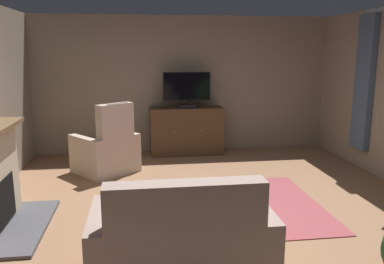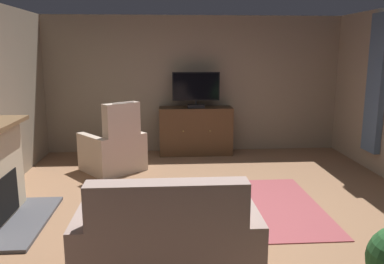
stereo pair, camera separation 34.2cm
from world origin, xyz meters
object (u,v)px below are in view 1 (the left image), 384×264
(tv_cabinet, at_px, (187,132))
(sofa_floral, at_px, (181,245))
(tv_remote, at_px, (162,188))
(folded_newspaper, at_px, (158,189))
(television, at_px, (187,89))
(armchair_beside_cabinet, at_px, (107,151))
(coffee_table, at_px, (169,192))

(tv_cabinet, height_order, sofa_floral, sofa_floral)
(tv_remote, relative_size, folded_newspaper, 0.57)
(television, distance_m, armchair_beside_cabinet, 1.95)
(tv_cabinet, bearing_deg, tv_remote, -102.10)
(television, distance_m, coffee_table, 3.25)
(tv_remote, relative_size, armchair_beside_cabinet, 0.14)
(television, height_order, tv_remote, television)
(tv_remote, bearing_deg, armchair_beside_cabinet, -26.27)
(tv_remote, height_order, sofa_floral, sofa_floral)
(folded_newspaper, bearing_deg, coffee_table, 43.20)
(tv_cabinet, bearing_deg, armchair_beside_cabinet, -145.08)
(tv_remote, xyz_separation_m, folded_newspaper, (-0.04, -0.03, -0.01))
(folded_newspaper, distance_m, sofa_floral, 1.14)
(coffee_table, bearing_deg, tv_cabinet, 79.26)
(tv_cabinet, distance_m, sofa_floral, 4.34)
(coffee_table, bearing_deg, television, 79.08)
(armchair_beside_cabinet, bearing_deg, television, 33.47)
(tv_cabinet, height_order, television, television)
(television, bearing_deg, armchair_beside_cabinet, -146.53)
(tv_cabinet, relative_size, folded_newspaper, 4.66)
(coffee_table, height_order, armchair_beside_cabinet, armchair_beside_cabinet)
(tv_cabinet, relative_size, armchair_beside_cabinet, 1.17)
(television, distance_m, folded_newspaper, 3.31)
(folded_newspaper, bearing_deg, tv_cabinet, 97.57)
(tv_cabinet, relative_size, sofa_floral, 0.89)
(tv_cabinet, height_order, folded_newspaper, tv_cabinet)
(sofa_floral, bearing_deg, television, 82.21)
(coffee_table, relative_size, folded_newspaper, 3.39)
(tv_remote, xyz_separation_m, armchair_beside_cabinet, (-0.77, 2.14, -0.09))
(tv_remote, bearing_deg, tv_cabinet, -58.11)
(coffee_table, xyz_separation_m, folded_newspaper, (-0.13, -0.05, 0.05))
(television, relative_size, tv_remote, 5.23)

